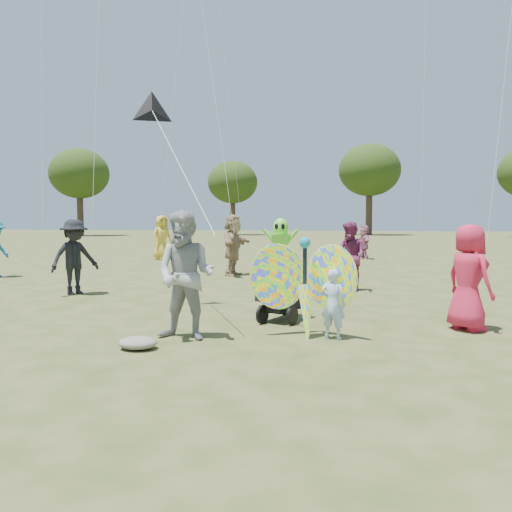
{
  "coord_description": "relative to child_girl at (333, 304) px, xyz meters",
  "views": [
    {
      "loc": [
        1.45,
        -6.11,
        1.64
      ],
      "look_at": [
        -0.2,
        1.5,
        1.1
      ],
      "focal_mm": 35.0,
      "sensor_mm": 36.0,
      "label": 1
    }
  ],
  "objects": [
    {
      "name": "tree_line",
      "position": [
        2.63,
        44.15,
        6.37
      ],
      "size": [
        91.78,
        33.6,
        10.79
      ],
      "color": "#3A2D21",
      "rests_on": "ground"
    },
    {
      "name": "crowd_b",
      "position": [
        -5.91,
        3.03,
        0.35
      ],
      "size": [
        1.11,
        1.25,
        1.69
      ],
      "primitive_type": "imported",
      "rotation": [
        0.0,
        0.0,
        1.01
      ],
      "color": "black",
      "rests_on": "ground"
    },
    {
      "name": "alien_kite",
      "position": [
        -1.86,
        6.78,
        0.48
      ],
      "size": [
        1.12,
        0.69,
        1.74
      ],
      "color": "#68E335",
      "rests_on": "ground"
    },
    {
      "name": "adult_man",
      "position": [
        -2.0,
        -0.46,
        0.4
      ],
      "size": [
        0.92,
        0.75,
        1.79
      ],
      "primitive_type": "imported",
      "rotation": [
        0.0,
        0.0,
        -0.08
      ],
      "color": "#999B9F",
      "rests_on": "ground"
    },
    {
      "name": "child_girl",
      "position": [
        0.0,
        0.0,
        0.0
      ],
      "size": [
        0.41,
        0.34,
        0.99
      ],
      "primitive_type": "imported",
      "rotation": [
        0.0,
        0.0,
        2.83
      ],
      "color": "#A9C4F0",
      "rests_on": "ground"
    },
    {
      "name": "jogging_stroller",
      "position": [
        -0.93,
        1.19,
        0.12
      ],
      "size": [
        0.76,
        1.14,
        1.09
      ],
      "rotation": [
        0.0,
        0.0,
        -0.41
      ],
      "color": "black",
      "rests_on": "ground"
    },
    {
      "name": "crowd_e",
      "position": [
        0.11,
        4.97,
        0.32
      ],
      "size": [
        1.0,
        0.99,
        1.63
      ],
      "primitive_type": "imported",
      "rotation": [
        0.0,
        0.0,
        5.56
      ],
      "color": "#732650",
      "rests_on": "ground"
    },
    {
      "name": "crowd_a",
      "position": [
        1.96,
        1.0,
        0.31
      ],
      "size": [
        0.87,
        0.93,
        1.6
      ],
      "primitive_type": "imported",
      "rotation": [
        0.0,
        0.0,
        2.2
      ],
      "color": "#CB2042",
      "rests_on": "ground"
    },
    {
      "name": "crowd_j",
      "position": [
        0.41,
        15.32,
        0.25
      ],
      "size": [
        0.96,
        1.44,
        1.49
      ],
      "primitive_type": "imported",
      "rotation": [
        0.0,
        0.0,
        5.13
      ],
      "color": "#AE6383",
      "rests_on": "ground"
    },
    {
      "name": "butterfly_kite",
      "position": [
        -0.4,
        0.05,
        0.2
      ],
      "size": [
        1.74,
        0.75,
        1.63
      ],
      "color": "#DF4223",
      "rests_on": "ground"
    },
    {
      "name": "crowd_d",
      "position": [
        -3.47,
        7.64,
        0.44
      ],
      "size": [
        0.73,
        1.78,
        1.86
      ],
      "primitive_type": "imported",
      "rotation": [
        0.0,
        0.0,
        1.47
      ],
      "color": "#9F8161",
      "rests_on": "ground"
    },
    {
      "name": "delta_kite_rig",
      "position": [
        -3.47,
        1.86,
        3.19
      ],
      "size": [
        2.35,
        2.56,
        2.68
      ],
      "color": "black",
      "rests_on": "ground"
    },
    {
      "name": "ground",
      "position": [
        -1.04,
        -0.84,
        -0.49
      ],
      "size": [
        160.0,
        160.0,
        0.0
      ],
      "primitive_type": "plane",
      "color": "#51592B",
      "rests_on": "ground"
    },
    {
      "name": "grey_bag",
      "position": [
        -2.42,
        -1.1,
        -0.41
      ],
      "size": [
        0.5,
        0.41,
        0.16
      ],
      "primitive_type": "ellipsoid",
      "color": "gray",
      "rests_on": "ground"
    },
    {
      "name": "crowd_g",
      "position": [
        -8.05,
        13.04,
        0.45
      ],
      "size": [
        1.03,
        1.1,
        1.9
      ],
      "primitive_type": "imported",
      "rotation": [
        0.0,
        0.0,
        0.94
      ],
      "color": "gold",
      "rests_on": "ground"
    }
  ]
}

